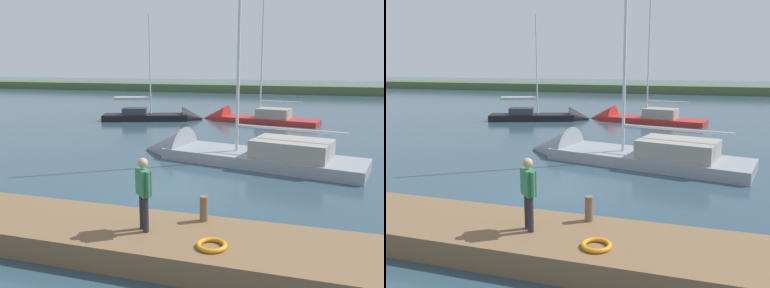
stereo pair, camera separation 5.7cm
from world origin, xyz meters
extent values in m
plane|color=#2D4756|center=(0.00, 0.00, 0.00)|extent=(200.00, 200.00, 0.00)
cube|color=#4C603D|center=(0.00, -51.34, 0.00)|extent=(180.00, 8.00, 2.40)
cube|color=brown|center=(0.00, 4.47, 0.29)|extent=(22.94, 2.49, 0.59)
cylinder|color=brown|center=(-2.29, 3.59, 0.90)|extent=(0.21, 0.21, 0.63)
torus|color=orange|center=(-2.84, 4.96, 0.64)|extent=(0.66, 0.66, 0.10)
cube|color=gray|center=(-2.65, -4.81, 0.07)|extent=(9.20, 4.46, 0.85)
cone|color=gray|center=(2.31, -5.90, 0.07)|extent=(2.88, 3.08, 2.63)
cube|color=gray|center=(-3.97, -4.52, 0.87)|extent=(3.57, 2.81, 0.74)
cylinder|color=silver|center=(-1.50, -5.07, 5.34)|extent=(0.14, 0.14, 9.69)
cylinder|color=silver|center=(-3.82, -4.56, 1.68)|extent=(4.67, 1.13, 0.11)
cube|color=black|center=(7.92, -16.39, 0.11)|extent=(6.85, 3.98, 0.75)
cone|color=black|center=(4.36, -17.64, 0.11)|extent=(2.25, 2.36, 1.90)
cube|color=#333842|center=(8.69, -16.12, 0.74)|extent=(2.23, 2.00, 0.52)
cylinder|color=silver|center=(7.50, -16.54, 4.27)|extent=(0.10, 0.10, 7.57)
cylinder|color=silver|center=(8.90, -16.05, 1.65)|extent=(2.83, 1.05, 0.08)
cylinder|color=silver|center=(8.90, -16.05, 1.77)|extent=(2.59, 1.09, 0.21)
cube|color=#B22823|center=(-1.49, -17.83, 0.02)|extent=(7.87, 3.64, 0.72)
cone|color=#B22823|center=(2.79, -18.66, 0.02)|extent=(2.41, 2.59, 2.25)
cube|color=gray|center=(-1.95, -17.74, 0.74)|extent=(2.65, 2.08, 0.73)
cylinder|color=silver|center=(-0.90, -17.94, 4.74)|extent=(0.11, 0.11, 8.74)
cylinder|color=silver|center=(-2.45, -17.65, 1.65)|extent=(3.11, 0.68, 0.09)
cylinder|color=#28282D|center=(-1.19, 4.63, 1.02)|extent=(0.14, 0.14, 0.86)
cylinder|color=#28282D|center=(-1.04, 4.48, 1.02)|extent=(0.14, 0.14, 0.86)
cube|color=#337F4C|center=(-1.11, 4.55, 1.75)|extent=(0.48, 0.49, 0.61)
sphere|color=tan|center=(-1.11, 4.55, 2.20)|extent=(0.23, 0.23, 0.23)
cylinder|color=#337F4C|center=(-1.31, 4.75, 1.77)|extent=(0.09, 0.09, 0.58)
cylinder|color=#337F4C|center=(-0.92, 4.35, 1.77)|extent=(0.09, 0.09, 0.58)
camera|label=1|loc=(-4.71, 12.61, 4.40)|focal=37.43mm
camera|label=2|loc=(-4.77, 12.59, 4.40)|focal=37.43mm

